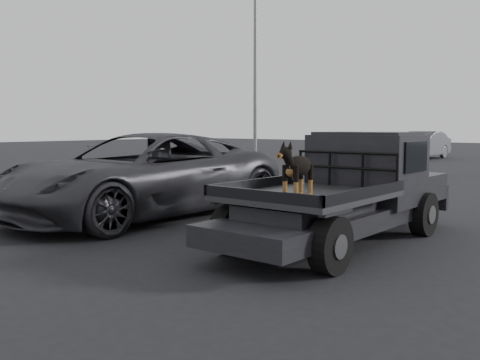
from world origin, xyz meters
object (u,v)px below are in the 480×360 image
Objects in this scene: flatbed_ute at (339,215)px; floodlight_near at (255,22)px; dog at (298,170)px; parked_suv at (142,175)px; distant_car_a at (422,145)px.

flatbed_ute is 0.42× the size of floodlight_near.
flatbed_ute is at bearing 95.56° from dog.
flatbed_ute is at bearing -47.79° from floodlight_near.
parked_suv is at bearing 166.49° from dog.
distant_car_a is at bearing 98.60° from parked_suv.
floodlight_near is (-12.18, 13.42, 6.53)m from flatbed_ute.
parked_suv is 24.11m from distant_car_a.
distant_car_a is at bearing 107.90° from flatbed_ute.
parked_suv is 1.29× the size of distant_car_a.
parked_suv is at bearing -60.73° from floodlight_near.
dog is at bearing -12.41° from parked_suv.
dog is 20.12m from floodlight_near.
dog is 0.15× the size of distant_car_a.
flatbed_ute is 1.66m from dog.
parked_suv reaches higher than dog.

